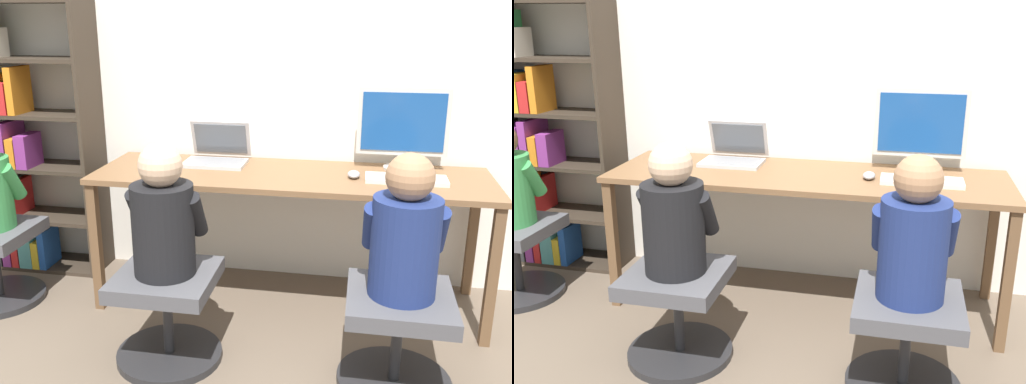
{
  "view_description": "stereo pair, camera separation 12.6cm",
  "coord_description": "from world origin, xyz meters",
  "views": [
    {
      "loc": [
        0.37,
        -2.63,
        1.57
      ],
      "look_at": [
        -0.15,
        0.13,
        0.7
      ],
      "focal_mm": 40.0,
      "sensor_mm": 36.0,
      "label": 1
    },
    {
      "loc": [
        0.49,
        -2.6,
        1.57
      ],
      "look_at": [
        -0.15,
        0.13,
        0.7
      ],
      "focal_mm": 40.0,
      "sensor_mm": 36.0,
      "label": 2
    }
  ],
  "objects": [
    {
      "name": "desktop_monitor",
      "position": [
        0.58,
        0.52,
        0.99
      ],
      "size": [
        0.49,
        0.18,
        0.45
      ],
      "color": "beige",
      "rests_on": "desk"
    },
    {
      "name": "office_chair_right",
      "position": [
        -0.48,
        -0.36,
        0.26
      ],
      "size": [
        0.5,
        0.5,
        0.45
      ],
      "color": "#262628",
      "rests_on": "ground_plane"
    },
    {
      "name": "bookshelf",
      "position": [
        -1.75,
        0.5,
        0.77
      ],
      "size": [
        0.81,
        0.31,
        1.67
      ],
      "color": "#382D23",
      "rests_on": "ground_plane"
    },
    {
      "name": "keyboard",
      "position": [
        0.6,
        0.28,
        0.77
      ],
      "size": [
        0.41,
        0.17,
        0.03
      ],
      "color": "silver",
      "rests_on": "desk"
    },
    {
      "name": "office_chair_left",
      "position": [
        0.57,
        -0.38,
        0.26
      ],
      "size": [
        0.5,
        0.5,
        0.45
      ],
      "color": "#262628",
      "rests_on": "ground_plane"
    },
    {
      "name": "person_at_laptop",
      "position": [
        -0.48,
        -0.35,
        0.71
      ],
      "size": [
        0.35,
        0.29,
        0.61
      ],
      "color": "black",
      "rests_on": "office_chair_right"
    },
    {
      "name": "laptop",
      "position": [
        -0.45,
        0.48,
        0.81
      ],
      "size": [
        0.35,
        0.3,
        0.23
      ],
      "color": "#B7B7BC",
      "rests_on": "desk"
    },
    {
      "name": "wall_back",
      "position": [
        0.0,
        0.71,
        1.3
      ],
      "size": [
        10.0,
        0.05,
        2.6
      ],
      "color": "white",
      "rests_on": "ground_plane"
    },
    {
      "name": "person_at_monitor",
      "position": [
        0.57,
        -0.37,
        0.72
      ],
      "size": [
        0.35,
        0.3,
        0.61
      ],
      "color": "navy",
      "rests_on": "office_chair_left"
    },
    {
      "name": "computer_mouse_by_keyboard",
      "position": [
        0.34,
        0.3,
        0.78
      ],
      "size": [
        0.06,
        0.11,
        0.04
      ],
      "color": "#99999E",
      "rests_on": "desk"
    },
    {
      "name": "ground_plane",
      "position": [
        0.0,
        0.0,
        0.0
      ],
      "size": [
        14.0,
        14.0,
        0.0
      ],
      "primitive_type": "plane",
      "color": "brown"
    },
    {
      "name": "desk",
      "position": [
        0.0,
        0.32,
        0.69
      ],
      "size": [
        2.13,
        0.64,
        0.76
      ],
      "color": "brown",
      "rests_on": "ground_plane"
    }
  ]
}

